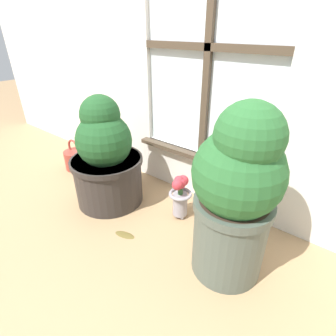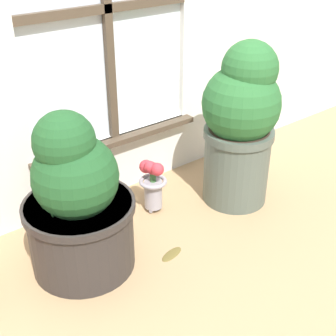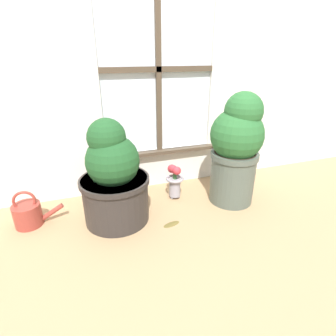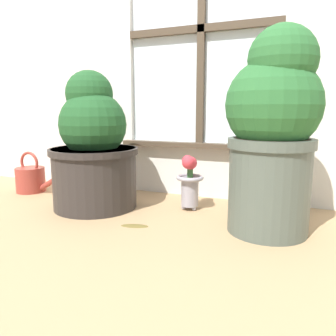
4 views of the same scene
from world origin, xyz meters
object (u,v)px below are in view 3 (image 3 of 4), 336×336
(flower_vase, at_px, (175,179))
(watering_can, at_px, (28,214))
(potted_plant_left, at_px, (114,179))
(potted_plant_right, at_px, (236,148))

(flower_vase, relative_size, watering_can, 0.89)
(potted_plant_left, xyz_separation_m, flower_vase, (0.42, 0.13, -0.13))
(flower_vase, bearing_deg, watering_can, -178.53)
(potted_plant_left, distance_m, watering_can, 0.55)
(potted_plant_right, xyz_separation_m, watering_can, (-1.29, 0.13, -0.31))
(potted_plant_right, height_order, watering_can, potted_plant_right)
(potted_plant_right, relative_size, watering_can, 2.62)
(flower_vase, distance_m, watering_can, 0.93)
(potted_plant_left, relative_size, flower_vase, 2.50)
(potted_plant_left, bearing_deg, flower_vase, 17.05)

